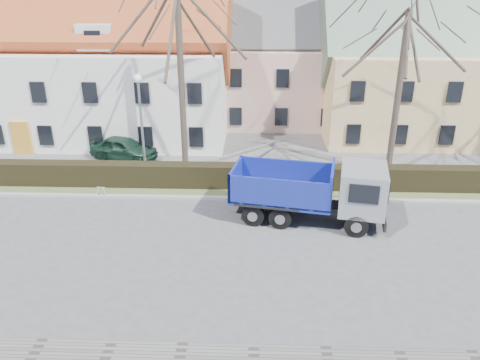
{
  "coord_description": "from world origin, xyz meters",
  "views": [
    {
      "loc": [
        2.21,
        -17.36,
        10.51
      ],
      "look_at": [
        1.45,
        3.41,
        1.6
      ],
      "focal_mm": 35.0,
      "sensor_mm": 36.0,
      "label": 1
    }
  ],
  "objects_px": {
    "cart_frame": "(98,191)",
    "dump_truck": "(302,191)",
    "streetlight": "(142,129)",
    "parked_car_a": "(124,148)"
  },
  "relations": [
    {
      "from": "cart_frame",
      "to": "streetlight",
      "type": "bearing_deg",
      "value": 48.32
    },
    {
      "from": "dump_truck",
      "to": "cart_frame",
      "type": "bearing_deg",
      "value": 179.01
    },
    {
      "from": "parked_car_a",
      "to": "streetlight",
      "type": "bearing_deg",
      "value": -130.67
    },
    {
      "from": "parked_car_a",
      "to": "cart_frame",
      "type": "bearing_deg",
      "value": -162.9
    },
    {
      "from": "cart_frame",
      "to": "dump_truck",
      "type": "bearing_deg",
      "value": -11.67
    },
    {
      "from": "dump_truck",
      "to": "streetlight",
      "type": "bearing_deg",
      "value": 162.78
    },
    {
      "from": "dump_truck",
      "to": "parked_car_a",
      "type": "height_order",
      "value": "dump_truck"
    },
    {
      "from": "cart_frame",
      "to": "parked_car_a",
      "type": "height_order",
      "value": "parked_car_a"
    },
    {
      "from": "streetlight",
      "to": "cart_frame",
      "type": "height_order",
      "value": "streetlight"
    },
    {
      "from": "dump_truck",
      "to": "cart_frame",
      "type": "height_order",
      "value": "dump_truck"
    }
  ]
}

